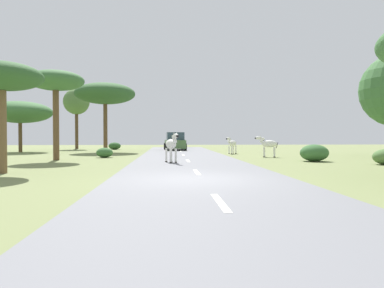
# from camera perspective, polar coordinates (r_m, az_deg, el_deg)

# --- Properties ---
(ground_plane) EXTENTS (90.00, 90.00, 0.00)m
(ground_plane) POSITION_cam_1_polar(r_m,az_deg,el_deg) (11.19, 0.53, -6.00)
(ground_plane) COLOR olive
(road) EXTENTS (6.00, 64.00, 0.05)m
(road) POSITION_cam_1_polar(r_m,az_deg,el_deg) (11.20, 1.61, -5.86)
(road) COLOR slate
(road) RESTS_ON ground_plane
(lane_markings) EXTENTS (0.16, 56.00, 0.01)m
(lane_markings) POSITION_cam_1_polar(r_m,az_deg,el_deg) (10.21, 2.15, -6.40)
(lane_markings) COLOR silver
(lane_markings) RESTS_ON road
(zebra_0) EXTENTS (0.80, 1.61, 1.57)m
(zebra_0) POSITION_cam_1_polar(r_m,az_deg,el_deg) (17.92, -3.40, -0.08)
(zebra_0) COLOR silver
(zebra_0) RESTS_ON road
(zebra_1) EXTENTS (1.14, 1.20, 1.39)m
(zebra_1) POSITION_cam_1_polar(r_m,az_deg,el_deg) (27.89, 6.61, 0.09)
(zebra_1) COLOR silver
(zebra_1) RESTS_ON ground_plane
(zebra_2) EXTENTS (1.48, 0.86, 1.48)m
(zebra_2) POSITION_cam_1_polar(r_m,az_deg,el_deg) (23.87, 12.43, -0.01)
(zebra_2) COLOR silver
(zebra_2) RESTS_ON ground_plane
(car_0) EXTENTS (2.22, 4.44, 1.74)m
(car_0) POSITION_cam_1_polar(r_m,az_deg,el_deg) (34.07, -2.84, 0.35)
(car_0) COLOR #476B38
(car_0) RESTS_ON road
(car_1) EXTENTS (2.18, 4.42, 1.74)m
(car_1) POSITION_cam_1_polar(r_m,az_deg,el_deg) (41.02, -2.46, 0.51)
(car_1) COLOR black
(car_1) RESTS_ON road
(tree_0) EXTENTS (3.04, 3.04, 4.22)m
(tree_0) POSITION_cam_1_polar(r_m,az_deg,el_deg) (15.17, -28.93, 9.49)
(tree_0) COLOR brown
(tree_0) RESTS_ON ground_plane
(tree_2) EXTENTS (5.47, 5.47, 4.49)m
(tree_2) POSITION_cam_1_polar(r_m,az_deg,el_deg) (34.20, -26.51, 4.70)
(tree_2) COLOR brown
(tree_2) RESTS_ON ground_plane
(tree_3) EXTENTS (3.28, 3.28, 5.26)m
(tree_3) POSITION_cam_1_polar(r_m,az_deg,el_deg) (22.07, -21.58, 9.45)
(tree_3) COLOR brown
(tree_3) RESTS_ON ground_plane
(tree_5) EXTENTS (2.83, 2.83, 6.64)m
(tree_5) POSITION_cam_1_polar(r_m,az_deg,el_deg) (40.48, -18.53, 6.54)
(tree_5) COLOR #4C3823
(tree_5) RESTS_ON ground_plane
(tree_7) EXTENTS (5.31, 5.31, 6.14)m
(tree_7) POSITION_cam_1_polar(r_m,az_deg,el_deg) (32.08, -14.13, 8.00)
(tree_7) COLOR brown
(tree_7) RESTS_ON ground_plane
(bush_0) EXTENTS (1.27, 1.14, 0.76)m
(bush_0) POSITION_cam_1_polar(r_m,az_deg,el_deg) (37.27, -12.65, -0.32)
(bush_0) COLOR #2D5628
(bush_0) RESTS_ON ground_plane
(bush_1) EXTENTS (1.08, 0.98, 0.65)m
(bush_1) POSITION_cam_1_polar(r_m,az_deg,el_deg) (23.59, -14.23, -1.39)
(bush_1) COLOR #386633
(bush_1) RESTS_ON ground_plane
(bush_2) EXTENTS (1.59, 1.43, 0.96)m
(bush_2) POSITION_cam_1_polar(r_m,az_deg,el_deg) (20.62, 19.53, -1.39)
(bush_2) COLOR #386633
(bush_2) RESTS_ON ground_plane
(rock_1) EXTENTS (0.85, 0.84, 0.56)m
(rock_1) POSITION_cam_1_polar(r_m,az_deg,el_deg) (28.07, 18.22, -1.09)
(rock_1) COLOR #A89E8C
(rock_1) RESTS_ON ground_plane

